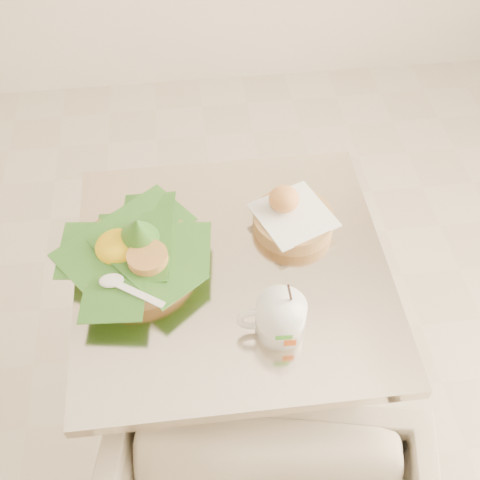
{
  "coord_description": "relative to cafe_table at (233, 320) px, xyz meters",
  "views": [
    {
      "loc": [
        0.13,
        -0.84,
        1.82
      ],
      "look_at": [
        0.23,
        0.0,
        0.82
      ],
      "focal_mm": 45.0,
      "sensor_mm": 36.0,
      "label": 1
    }
  ],
  "objects": [
    {
      "name": "rice_basket",
      "position": [
        -0.21,
        0.03,
        0.27
      ],
      "size": [
        0.33,
        0.33,
        0.17
      ],
      "rotation": [
        0.0,
        0.0,
        -0.29
      ],
      "color": "#A07444",
      "rests_on": "cafe_table"
    },
    {
      "name": "floor",
      "position": [
        -0.21,
        0.01,
        -0.53
      ],
      "size": [
        3.6,
        3.6,
        0.0
      ],
      "primitive_type": "plane",
      "color": "beige",
      "rests_on": "ground"
    },
    {
      "name": "coffee_mug",
      "position": [
        0.08,
        -0.18,
        0.27
      ],
      "size": [
        0.14,
        0.1,
        0.18
      ],
      "rotation": [
        0.0,
        0.0,
        -0.04
      ],
      "color": "white",
      "rests_on": "cafe_table"
    },
    {
      "name": "bread_basket",
      "position": [
        0.15,
        0.11,
        0.25
      ],
      "size": [
        0.21,
        0.21,
        0.1
      ],
      "rotation": [
        0.0,
        0.0,
        -0.39
      ],
      "color": "#A07444",
      "rests_on": "cafe_table"
    },
    {
      "name": "cafe_table",
      "position": [
        0.0,
        0.0,
        0.0
      ],
      "size": [
        0.7,
        0.7,
        0.75
      ],
      "rotation": [
        0.0,
        0.0,
        -0.0
      ],
      "color": "gray",
      "rests_on": "floor"
    }
  ]
}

